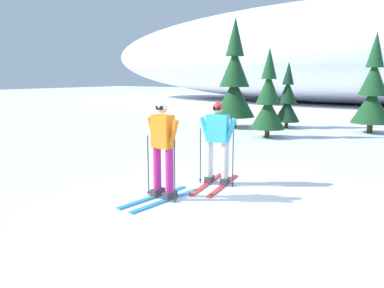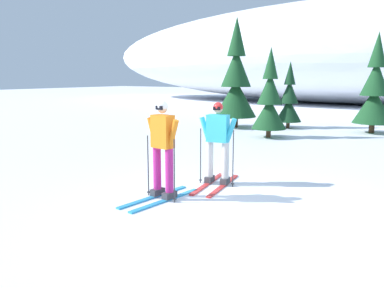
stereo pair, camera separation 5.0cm
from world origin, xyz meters
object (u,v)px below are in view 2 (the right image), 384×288
at_px(pine_tree_far_left, 236,82).
at_px(skier_orange_jacket, 163,148).
at_px(pine_tree_left, 289,100).
at_px(pine_tree_center_left, 270,100).
at_px(pine_tree_center_right, 375,91).
at_px(skier_cyan_jacket, 218,142).

bearing_deg(pine_tree_far_left, skier_orange_jacket, -70.31).
distance_m(pine_tree_left, pine_tree_center_left, 2.97).
bearing_deg(pine_tree_center_right, pine_tree_center_left, -132.08).
height_order(skier_orange_jacket, pine_tree_far_left, pine_tree_far_left).
relative_size(skier_cyan_jacket, pine_tree_far_left, 0.38).
relative_size(skier_orange_jacket, pine_tree_left, 0.63).
xyz_separation_m(skier_orange_jacket, pine_tree_center_right, (1.90, 11.26, 0.71)).
height_order(skier_cyan_jacket, pine_tree_far_left, pine_tree_far_left).
distance_m(skier_cyan_jacket, pine_tree_center_right, 10.02).
height_order(skier_cyan_jacket, pine_tree_center_left, pine_tree_center_left).
relative_size(skier_orange_jacket, skier_cyan_jacket, 1.01).
xyz_separation_m(skier_cyan_jacket, pine_tree_left, (-1.81, 9.46, 0.30)).
distance_m(skier_cyan_jacket, pine_tree_left, 9.64).
bearing_deg(skier_cyan_jacket, pine_tree_left, 100.82).
height_order(skier_cyan_jacket, pine_tree_center_right, pine_tree_center_right).
height_order(pine_tree_left, pine_tree_center_right, pine_tree_center_right).
bearing_deg(pine_tree_far_left, skier_cyan_jacket, -65.22).
xyz_separation_m(pine_tree_center_left, pine_tree_center_right, (3.04, 3.36, 0.28)).
distance_m(skier_orange_jacket, pine_tree_center_right, 11.44).
xyz_separation_m(skier_orange_jacket, pine_tree_left, (-1.43, 10.85, 0.26)).
bearing_deg(skier_orange_jacket, pine_tree_far_left, 109.69).
bearing_deg(pine_tree_center_left, pine_tree_far_left, 141.29).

